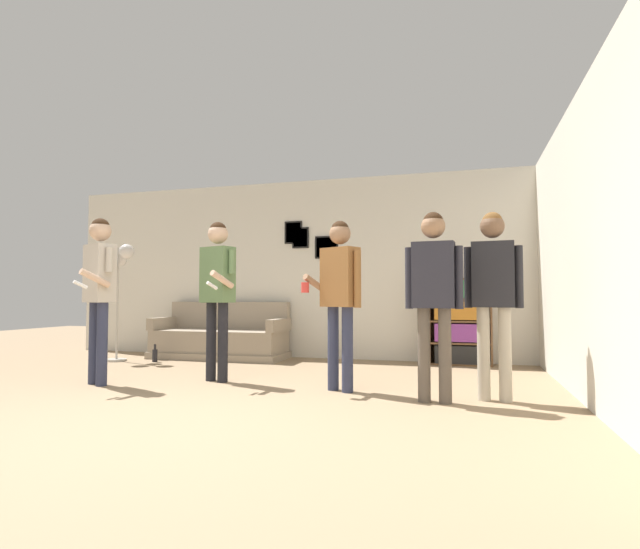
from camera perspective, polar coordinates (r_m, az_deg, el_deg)
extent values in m
plane|color=#937A5B|center=(3.83, -17.77, -16.28)|extent=(20.00, 20.00, 0.00)
cube|color=silver|center=(7.56, 0.13, 0.70)|extent=(8.47, 0.06, 2.70)
cube|color=black|center=(7.52, 0.75, 3.13)|extent=(0.36, 0.02, 0.34)
cube|color=#B2B2BC|center=(7.51, 0.74, 3.14)|extent=(0.31, 0.01, 0.29)
cube|color=black|center=(7.65, -2.24, 4.21)|extent=(0.26, 0.02, 0.32)
cube|color=beige|center=(7.65, -2.25, 4.22)|extent=(0.22, 0.01, 0.27)
cube|color=black|center=(7.70, -3.06, 4.81)|extent=(0.28, 0.02, 0.34)
cube|color=#B2B2BC|center=(7.69, -3.08, 4.82)|extent=(0.23, 0.01, 0.30)
cube|color=silver|center=(5.28, 26.92, 2.41)|extent=(0.06, 6.53, 2.70)
cube|color=gray|center=(7.69, -11.46, -9.00)|extent=(2.02, 0.80, 0.10)
cube|color=gray|center=(7.67, -11.44, -7.44)|extent=(1.96, 0.74, 0.32)
cube|color=gray|center=(7.94, -10.32, -4.61)|extent=(1.96, 0.14, 0.42)
cube|color=gray|center=(8.13, -17.41, -5.33)|extent=(0.12, 0.74, 0.18)
cube|color=gray|center=(7.27, -4.72, -5.78)|extent=(0.12, 0.74, 0.18)
cube|color=brown|center=(7.06, 12.46, -5.21)|extent=(0.02, 0.30, 1.17)
cube|color=brown|center=(7.06, 18.95, -5.13)|extent=(0.02, 0.30, 1.17)
cube|color=brown|center=(7.19, 15.71, -5.13)|extent=(0.82, 0.01, 1.17)
cube|color=brown|center=(7.10, 15.76, -9.81)|extent=(0.77, 0.30, 0.02)
cube|color=brown|center=(7.04, 15.65, -0.52)|extent=(0.77, 0.30, 0.02)
cube|color=brown|center=(7.07, 15.73, -7.55)|extent=(0.77, 0.30, 0.02)
cube|color=brown|center=(7.05, 15.70, -5.18)|extent=(0.77, 0.30, 0.02)
cube|color=brown|center=(7.04, 15.68, -2.80)|extent=(0.77, 0.30, 0.02)
cube|color=black|center=(7.07, 15.75, -8.76)|extent=(0.66, 0.26, 0.24)
cube|color=#7F3889|center=(7.05, 15.72, -6.40)|extent=(0.66, 0.26, 0.24)
cube|color=#B77023|center=(7.03, 15.69, -4.02)|extent=(0.66, 0.26, 0.24)
cube|color=#338447|center=(7.03, 15.66, -1.63)|extent=(0.66, 0.26, 0.24)
cylinder|color=#ADA89E|center=(7.80, -22.25, -9.03)|extent=(0.28, 0.28, 0.03)
cylinder|color=#ADA89E|center=(7.75, -22.14, -3.03)|extent=(0.03, 0.03, 1.60)
cylinder|color=#ADA89E|center=(7.73, -21.64, 2.67)|extent=(0.02, 0.16, 0.02)
sphere|color=silver|center=(7.69, -21.23, 2.47)|extent=(0.21, 0.21, 0.21)
cylinder|color=#ADA89E|center=(7.84, -21.99, 1.87)|extent=(0.15, 0.09, 0.02)
sphere|color=silver|center=(7.90, -21.92, 1.62)|extent=(0.21, 0.21, 0.21)
cylinder|color=#ADA89E|center=(7.74, -22.55, 1.20)|extent=(0.15, 0.09, 0.02)
sphere|color=silver|center=(7.71, -23.04, 1.00)|extent=(0.21, 0.21, 0.21)
cylinder|color=#2D334C|center=(5.83, -24.39, -7.13)|extent=(0.11, 0.11, 0.86)
cylinder|color=#2D334C|center=(5.67, -23.65, -7.28)|extent=(0.11, 0.11, 0.86)
cube|color=#BCB2A3|center=(5.74, -23.89, 0.12)|extent=(0.41, 0.34, 0.61)
sphere|color=#D1A889|center=(5.78, -23.81, 4.59)|extent=(0.22, 0.22, 0.22)
sphere|color=#382314|center=(5.78, -23.80, 4.98)|extent=(0.19, 0.19, 0.19)
cylinder|color=#BCB2A3|center=(5.55, -22.94, 1.59)|extent=(0.07, 0.07, 0.26)
cylinder|color=#D1A889|center=(5.48, -24.32, -0.39)|extent=(0.19, 0.31, 0.19)
cylinder|color=white|center=(5.42, -25.71, -1.04)|extent=(0.09, 0.14, 0.09)
cylinder|color=#BCB2A3|center=(5.93, -24.76, -0.16)|extent=(0.07, 0.07, 0.57)
cylinder|color=black|center=(5.65, -12.34, -7.48)|extent=(0.11, 0.11, 0.86)
cylinder|color=black|center=(5.53, -11.04, -7.60)|extent=(0.11, 0.11, 0.86)
cube|color=#5B7A4C|center=(5.57, -11.63, -0.03)|extent=(0.40, 0.30, 0.61)
sphere|color=#D1A889|center=(5.61, -11.59, 4.56)|extent=(0.22, 0.22, 0.22)
sphere|color=#382314|center=(5.62, -11.58, 4.95)|extent=(0.19, 0.19, 0.19)
cylinder|color=#5B7A4C|center=(5.43, -10.03, 1.45)|extent=(0.07, 0.07, 0.26)
cylinder|color=#D1A889|center=(5.32, -11.12, -0.56)|extent=(0.16, 0.32, 0.19)
cylinder|color=white|center=(5.22, -12.24, -1.24)|extent=(0.08, 0.14, 0.09)
cylinder|color=#5B7A4C|center=(5.73, -13.13, -0.30)|extent=(0.07, 0.07, 0.57)
cylinder|color=#2D334C|center=(4.98, 1.52, -8.41)|extent=(0.11, 0.11, 0.82)
cylinder|color=#2D334C|center=(4.87, 3.15, -8.55)|extent=(0.11, 0.11, 0.82)
cube|color=#936033|center=(4.90, 2.31, -0.31)|extent=(0.41, 0.34, 0.58)
sphere|color=#997051|center=(4.94, 2.30, 4.69)|extent=(0.21, 0.21, 0.21)
sphere|color=#382314|center=(4.94, 2.30, 5.11)|extent=(0.18, 0.18, 0.18)
cylinder|color=#936033|center=(4.77, 4.31, -0.52)|extent=(0.07, 0.07, 0.55)
cylinder|color=#936033|center=(5.05, 0.42, 1.07)|extent=(0.07, 0.07, 0.25)
cylinder|color=#997051|center=(4.94, -0.62, -1.01)|extent=(0.19, 0.30, 0.18)
cylinder|color=red|center=(4.84, -1.71, -1.50)|extent=(0.08, 0.08, 0.10)
cylinder|color=brown|center=(4.51, 11.80, -8.98)|extent=(0.11, 0.11, 0.82)
cylinder|color=brown|center=(4.49, 14.10, -8.99)|extent=(0.11, 0.11, 0.82)
cube|color=#282833|center=(4.48, 12.86, -0.06)|extent=(0.37, 0.23, 0.58)
sphere|color=#997051|center=(4.52, 12.80, 5.39)|extent=(0.21, 0.21, 0.21)
sphere|color=#382314|center=(4.52, 12.80, 5.85)|extent=(0.18, 0.18, 0.18)
cylinder|color=#282833|center=(4.45, 15.60, -0.31)|extent=(0.07, 0.07, 0.55)
cylinder|color=#282833|center=(4.51, 10.15, -0.40)|extent=(0.07, 0.07, 0.55)
cylinder|color=#B7AD99|center=(4.72, 18.19, -8.58)|extent=(0.11, 0.11, 0.82)
cylinder|color=#B7AD99|center=(4.72, 20.40, -8.55)|extent=(0.11, 0.11, 0.82)
cube|color=#232328|center=(4.70, 19.17, 0.00)|extent=(0.38, 0.23, 0.58)
sphere|color=brown|center=(4.74, 19.09, 5.24)|extent=(0.21, 0.21, 0.21)
sphere|color=brown|center=(4.74, 19.08, 5.68)|extent=(0.18, 0.18, 0.18)
cylinder|color=#232328|center=(4.70, 21.80, -0.24)|extent=(0.07, 0.07, 0.55)
cylinder|color=#232328|center=(4.71, 16.56, -0.32)|extent=(0.07, 0.07, 0.55)
cylinder|color=black|center=(7.51, -18.35, -8.79)|extent=(0.07, 0.07, 0.17)
cylinder|color=black|center=(7.50, -18.34, -7.84)|extent=(0.03, 0.03, 0.07)
cylinder|color=red|center=(7.05, 16.96, 0.07)|extent=(0.09, 0.09, 0.12)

